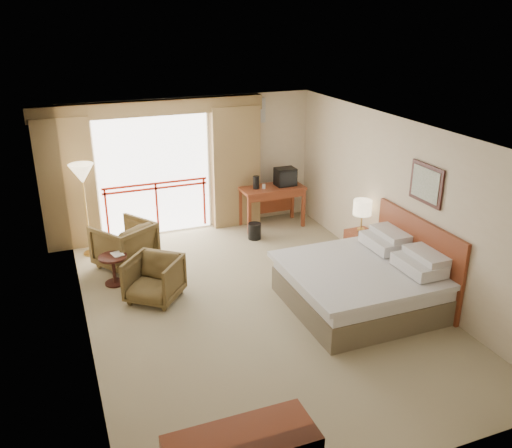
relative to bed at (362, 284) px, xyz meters
name	(u,v)px	position (x,y,z in m)	size (l,w,h in m)	color
floor	(257,305)	(-1.50, 0.60, -0.38)	(7.00, 7.00, 0.00)	gray
ceiling	(257,132)	(-1.50, 0.60, 2.32)	(7.00, 7.00, 0.00)	white
wall_back	(193,164)	(-1.50, 4.10, 0.97)	(5.00, 5.00, 0.00)	beige
wall_front	(399,357)	(-1.50, -2.90, 0.97)	(5.00, 5.00, 0.00)	beige
wall_left	(78,250)	(-4.00, 0.60, 0.97)	(7.00, 7.00, 0.00)	beige
wall_right	(400,203)	(1.00, 0.60, 0.97)	(7.00, 7.00, 0.00)	beige
balcony_door	(155,176)	(-2.30, 4.08, 0.82)	(2.40, 2.40, 0.00)	white
balcony_railing	(156,195)	(-2.30, 4.06, 0.44)	(2.09, 0.03, 1.02)	#B5220F
curtain_left	(67,185)	(-3.95, 3.95, 0.87)	(1.00, 0.26, 2.50)	olive
curtain_right	(235,167)	(-0.65, 3.95, 0.87)	(1.00, 0.26, 2.50)	olive
valance	(151,108)	(-2.30, 3.98, 2.17)	(4.40, 0.22, 0.28)	olive
hvac_vent	(254,111)	(-0.20, 4.07, 1.97)	(0.50, 0.04, 0.50)	silver
bed	(362,284)	(0.00, 0.00, 0.00)	(2.13, 2.06, 0.97)	brown
headboard	(417,257)	(0.96, 0.00, 0.27)	(0.06, 2.10, 1.30)	maroon
framed_art	(426,184)	(0.97, 0.00, 1.47)	(0.04, 0.72, 0.60)	black
nightstand	(361,248)	(0.77, 1.28, -0.07)	(0.43, 0.51, 0.61)	maroon
table_lamp	(362,208)	(0.77, 1.33, 0.68)	(0.32, 0.32, 0.56)	tan
phone	(364,234)	(0.72, 1.13, 0.27)	(0.17, 0.13, 0.07)	black
desk	(271,195)	(0.01, 3.63, 0.29)	(1.31, 0.64, 0.86)	maroon
tv	(285,177)	(0.31, 3.56, 0.66)	(0.41, 0.32, 0.37)	black
coffee_maker	(256,183)	(-0.34, 3.57, 0.61)	(0.13, 0.13, 0.27)	black
cup	(264,187)	(-0.19, 3.52, 0.53)	(0.07, 0.07, 0.10)	white
wastebasket	(255,231)	(-0.58, 3.04, -0.21)	(0.26, 0.26, 0.32)	black
armchair_far	(127,266)	(-3.16, 2.73, -0.38)	(0.88, 0.90, 0.82)	#4A3A1F
armchair_near	(156,299)	(-2.92, 1.35, -0.38)	(0.76, 0.78, 0.71)	#4A3A1F
side_table	(113,265)	(-3.44, 2.10, -0.03)	(0.46, 0.46, 0.50)	black
book	(112,256)	(-3.44, 2.10, 0.13)	(0.17, 0.23, 0.02)	white
floor_lamp	(82,177)	(-3.69, 3.49, 1.11)	(0.44, 0.44, 1.73)	tan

